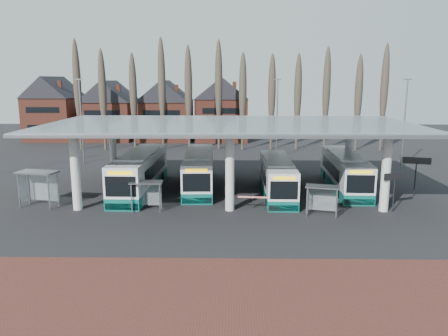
{
  "coord_description": "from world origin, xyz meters",
  "views": [
    {
      "loc": [
        0.09,
        -30.43,
        10.07
      ],
      "look_at": [
        -0.52,
        7.0,
        2.47
      ],
      "focal_mm": 35.0,
      "sensor_mm": 36.0,
      "label": 1
    }
  ],
  "objects_px": {
    "bus_3": "(345,172)",
    "shelter_0": "(39,181)",
    "bus_1": "(199,171)",
    "bus_2": "(277,177)",
    "bus_0": "(140,173)",
    "shelter_1": "(147,189)",
    "shelter_2": "(322,194)"
  },
  "relations": [
    {
      "from": "bus_2",
      "to": "bus_3",
      "type": "distance_m",
      "value": 6.86
    },
    {
      "from": "bus_3",
      "to": "shelter_1",
      "type": "xyz_separation_m",
      "value": [
        -17.25,
        -7.37,
        0.12
      ]
    },
    {
      "from": "shelter_1",
      "to": "shelter_2",
      "type": "height_order",
      "value": "shelter_1"
    },
    {
      "from": "bus_3",
      "to": "shelter_1",
      "type": "height_order",
      "value": "bus_3"
    },
    {
      "from": "bus_2",
      "to": "shelter_2",
      "type": "height_order",
      "value": "bus_2"
    },
    {
      "from": "shelter_2",
      "to": "bus_2",
      "type": "bearing_deg",
      "value": 126.66
    },
    {
      "from": "bus_3",
      "to": "shelter_0",
      "type": "height_order",
      "value": "bus_3"
    },
    {
      "from": "bus_1",
      "to": "bus_3",
      "type": "bearing_deg",
      "value": -3.5
    },
    {
      "from": "bus_1",
      "to": "shelter_2",
      "type": "bearing_deg",
      "value": -43.86
    },
    {
      "from": "bus_0",
      "to": "bus_3",
      "type": "distance_m",
      "value": 19.05
    },
    {
      "from": "bus_2",
      "to": "shelter_0",
      "type": "relative_size",
      "value": 3.39
    },
    {
      "from": "bus_1",
      "to": "bus_2",
      "type": "bearing_deg",
      "value": -20.32
    },
    {
      "from": "shelter_0",
      "to": "shelter_2",
      "type": "bearing_deg",
      "value": 6.15
    },
    {
      "from": "shelter_0",
      "to": "bus_0",
      "type": "bearing_deg",
      "value": 47.45
    },
    {
      "from": "bus_3",
      "to": "shelter_0",
      "type": "relative_size",
      "value": 3.57
    },
    {
      "from": "shelter_1",
      "to": "shelter_2",
      "type": "bearing_deg",
      "value": -7.58
    },
    {
      "from": "shelter_2",
      "to": "bus_0",
      "type": "bearing_deg",
      "value": 168.18
    },
    {
      "from": "shelter_1",
      "to": "bus_0",
      "type": "bearing_deg",
      "value": 103.19
    },
    {
      "from": "bus_3",
      "to": "shelter_2",
      "type": "bearing_deg",
      "value": -111.72
    },
    {
      "from": "shelter_1",
      "to": "shelter_2",
      "type": "relative_size",
      "value": 0.95
    },
    {
      "from": "bus_0",
      "to": "bus_2",
      "type": "height_order",
      "value": "bus_0"
    },
    {
      "from": "bus_0",
      "to": "bus_1",
      "type": "bearing_deg",
      "value": 17.45
    },
    {
      "from": "bus_3",
      "to": "bus_2",
      "type": "bearing_deg",
      "value": -160.09
    },
    {
      "from": "bus_0",
      "to": "shelter_1",
      "type": "distance_m",
      "value": 6.36
    },
    {
      "from": "bus_3",
      "to": "shelter_0",
      "type": "distance_m",
      "value": 26.86
    },
    {
      "from": "bus_1",
      "to": "shelter_2",
      "type": "relative_size",
      "value": 4.54
    },
    {
      "from": "bus_1",
      "to": "shelter_0",
      "type": "bearing_deg",
      "value": -154.11
    },
    {
      "from": "bus_3",
      "to": "shelter_2",
      "type": "xyz_separation_m",
      "value": [
        -3.82,
        -8.48,
        0.11
      ]
    },
    {
      "from": "bus_2",
      "to": "bus_3",
      "type": "xyz_separation_m",
      "value": [
        6.55,
        2.05,
        0.07
      ]
    },
    {
      "from": "bus_2",
      "to": "shelter_2",
      "type": "relative_size",
      "value": 4.24
    },
    {
      "from": "shelter_2",
      "to": "shelter_1",
      "type": "bearing_deg",
      "value": -171.13
    },
    {
      "from": "bus_3",
      "to": "shelter_1",
      "type": "distance_m",
      "value": 18.76
    }
  ]
}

